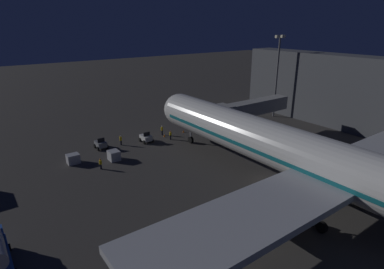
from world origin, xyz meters
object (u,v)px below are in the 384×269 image
airliner_at_gate (349,174)px  traffic_cone_nose_starboard (164,135)px  baggage_tug_spare (101,144)px  ground_crew_walking_aft (121,140)px  traffic_cone_nose_port (183,131)px  baggage_container_far_row (114,155)px  pushback_tug (146,138)px  apron_floodlight_mast (277,71)px  ground_crew_near_nose_gear (170,135)px  ground_crew_marshaller_fwd (101,163)px  baggage_container_near_belt (73,159)px  jet_bridge (245,109)px  ground_crew_by_belt_loader (162,130)px

airliner_at_gate → traffic_cone_nose_starboard: (2.20, -34.11, -5.11)m
airliner_at_gate → baggage_tug_spare: airliner_at_gate is taller
ground_crew_walking_aft → traffic_cone_nose_port: 12.86m
baggage_container_far_row → pushback_tug: bearing=-152.2°
baggage_container_far_row → traffic_cone_nose_port: size_ratio=3.26×
traffic_cone_nose_starboard → airliner_at_gate: bearing=93.7°
apron_floodlight_mast → ground_crew_near_nose_gear: 29.13m
baggage_container_far_row → ground_crew_walking_aft: 6.43m
ground_crew_near_nose_gear → ground_crew_marshaller_fwd: (15.06, 4.58, -0.01)m
baggage_container_near_belt → traffic_cone_nose_starboard: (-17.52, -1.99, -0.46)m
ground_crew_walking_aft → baggage_container_near_belt: bearing=17.4°
ground_crew_near_nose_gear → traffic_cone_nose_starboard: size_ratio=3.06×
pushback_tug → baggage_tug_spare: 7.98m
baggage_tug_spare → ground_crew_marshaller_fwd: size_ratio=1.34×
apron_floodlight_mast → baggage_tug_spare: (39.54, -4.31, -9.66)m
ground_crew_near_nose_gear → jet_bridge: bearing=149.0°
ground_crew_near_nose_gear → traffic_cone_nose_starboard: (0.18, -1.90, -0.65)m
jet_bridge → pushback_tug: size_ratio=7.67×
ground_crew_walking_aft → traffic_cone_nose_starboard: (-8.41, 0.85, -0.73)m
ground_crew_by_belt_loader → ground_crew_marshaller_fwd: 16.89m
ground_crew_marshaller_fwd → ground_crew_walking_aft: 9.77m
baggage_tug_spare → ground_crew_by_belt_loader: baggage_tug_spare is taller
apron_floodlight_mast → traffic_cone_nose_starboard: size_ratio=32.72×
traffic_cone_nose_starboard → baggage_container_near_belt: bearing=6.5°
ground_crew_walking_aft → ground_crew_marshaller_fwd: bearing=48.6°
jet_bridge → ground_crew_marshaller_fwd: 27.42m
baggage_container_near_belt → traffic_cone_nose_starboard: bearing=-173.5°
apron_floodlight_mast → traffic_cone_nose_starboard: apron_floodlight_mast is taller
baggage_tug_spare → traffic_cone_nose_port: (-16.24, 1.46, -0.50)m
airliner_at_gate → traffic_cone_nose_starboard: bearing=-86.3°
apron_floodlight_mast → ground_crew_near_nose_gear: (27.52, -0.96, -9.51)m
pushback_tug → ground_crew_near_nose_gear: bearing=159.6°
apron_floodlight_mast → baggage_container_near_belt: apron_floodlight_mast is taller
ground_crew_walking_aft → baggage_container_far_row: bearing=56.3°
airliner_at_gate → traffic_cone_nose_port: 34.56m
apron_floodlight_mast → jet_bridge: bearing=21.5°
airliner_at_gate → traffic_cone_nose_port: bearing=-93.7°
baggage_tug_spare → ground_crew_by_belt_loader: (-12.04, 0.30, 0.26)m
apron_floodlight_mast → baggage_tug_spare: bearing=-6.2°
airliner_at_gate → baggage_container_near_belt: size_ratio=39.04×
airliner_at_gate → ground_crew_marshaller_fwd: bearing=-58.3°
pushback_tug → traffic_cone_nose_port: pushback_tug is taller
baggage_tug_spare → traffic_cone_nose_port: 16.32m
traffic_cone_nose_starboard → pushback_tug: bearing=4.5°
jet_bridge → baggage_tug_spare: bearing=-23.7°
baggage_container_near_belt → ground_crew_by_belt_loader: (-17.72, -3.15, 0.30)m
ground_crew_marshaller_fwd → ground_crew_near_nose_gear: bearing=-163.1°
ground_crew_near_nose_gear → ground_crew_walking_aft: ground_crew_walking_aft is taller
baggage_container_near_belt → traffic_cone_nose_port: (-21.92, -1.99, -0.46)m
jet_bridge → ground_crew_near_nose_gear: bearing=-31.0°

